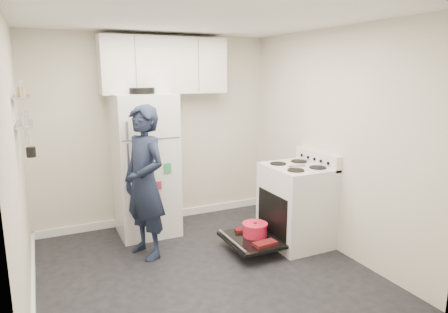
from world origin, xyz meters
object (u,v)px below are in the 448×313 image
electric_range (295,206)px  refrigerator (145,164)px  open_oven_door (253,235)px  person (145,183)px

electric_range → refrigerator: refrigerator is taller
refrigerator → open_oven_door: bearing=-48.6°
refrigerator → person: bearing=-104.9°
open_oven_door → person: bearing=159.7°
electric_range → open_oven_door: bearing=177.7°
electric_range → person: (-1.68, 0.44, 0.37)m
person → open_oven_door: bearing=49.7°
refrigerator → person: refrigerator is taller
refrigerator → person: 0.69m
electric_range → open_oven_door: (-0.56, 0.02, -0.28)m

